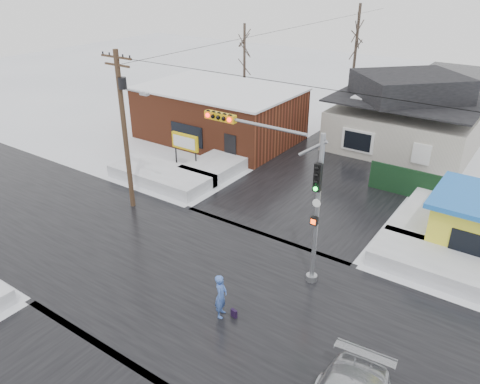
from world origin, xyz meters
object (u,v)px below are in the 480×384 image
Objects in this scene: traffic_signal at (285,182)px; kiosk at (479,223)px; utility_pole at (125,123)px; pedestrian at (221,296)px; marquee_sign at (185,143)px.

kiosk is (7.07, 7.03, -3.08)m from traffic_signal.
traffic_signal is at bearing -2.95° from utility_pole.
utility_pole is 11.78m from pedestrian.
pedestrian is (11.04, -10.69, -0.95)m from marquee_sign.
pedestrian is at bearing -123.68° from kiosk.
marquee_sign is 0.55× the size of kiosk.
pedestrian is (9.97, -4.69, -4.14)m from utility_pole.
marquee_sign is at bearing -178.45° from kiosk.
traffic_signal is 3.61× the size of pedestrian.
traffic_signal reaches higher than kiosk.
utility_pole is 1.96× the size of kiosk.
kiosk is at bearing -55.16° from pedestrian.
utility_pole reaches higher than kiosk.
kiosk is at bearing 44.84° from traffic_signal.
kiosk is at bearing 20.44° from utility_pole.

